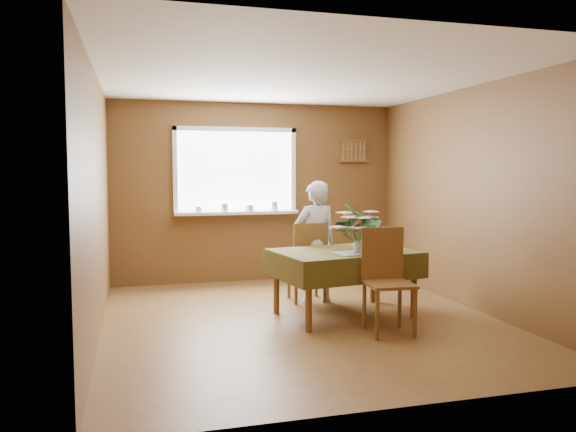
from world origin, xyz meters
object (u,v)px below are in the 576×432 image
object	(u,v)px
dining_table	(344,258)
seated_woman	(315,242)
chair_near	(386,276)
flower_bouquet	(358,226)
chair_far	(308,259)

from	to	relation	value
dining_table	seated_woman	size ratio (longest dim) A/B	1.11
dining_table	chair_near	xyz separation A→B (m)	(0.18, -0.65, -0.08)
flower_bouquet	dining_table	bearing A→B (deg)	104.24
dining_table	flower_bouquet	size ratio (longest dim) A/B	3.12
chair_near	flower_bouquet	size ratio (longest dim) A/B	1.95
dining_table	chair_far	distance (m)	0.73
dining_table	chair_near	distance (m)	0.68
dining_table	flower_bouquet	distance (m)	0.44
dining_table	flower_bouquet	bearing A→B (deg)	-85.28
chair_far	flower_bouquet	world-z (taller)	flower_bouquet
dining_table	chair_far	world-z (taller)	chair_far
chair_far	chair_near	distance (m)	1.40
chair_far	chair_near	world-z (taller)	chair_near
chair_near	flower_bouquet	bearing A→B (deg)	110.62
dining_table	flower_bouquet	world-z (taller)	flower_bouquet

